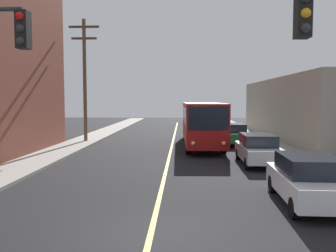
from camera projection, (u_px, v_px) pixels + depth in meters
ground_plane at (150, 238)px, 8.99m from camera, size 120.00×120.00×0.00m
sidewalk_left at (32, 163)px, 19.25m from camera, size 2.50×90.00×0.15m
sidewalk_right at (307, 165)px, 18.65m from camera, size 2.50×90.00×0.15m
lane_stripe_center at (171, 151)px, 23.94m from camera, size 0.16×60.00×0.01m
city_bus at (201, 121)px, 26.91m from camera, size 2.76×12.19×3.20m
parked_car_white at (307, 179)px, 11.77m from camera, size 1.96×4.46×1.62m
parked_car_silver at (258, 149)px, 19.05m from camera, size 1.85×4.41×1.62m
parked_car_green at (233, 134)px, 27.43m from camera, size 1.93×4.45×1.62m
utility_pole_mid at (85, 74)px, 28.61m from camera, size 2.40×0.28×9.62m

